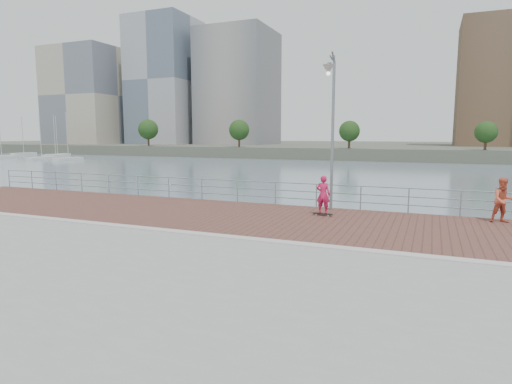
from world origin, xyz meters
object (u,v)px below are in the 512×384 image
at_px(street_lamp, 331,104).
at_px(skateboarder, 323,195).
at_px(bystander, 503,200).
at_px(guardrail, 296,192).

distance_m(street_lamp, skateboarder, 3.93).
bearing_deg(street_lamp, bystander, 1.69).
bearing_deg(guardrail, skateboarder, -47.93).
xyz_separation_m(street_lamp, bystander, (6.78, 0.20, -3.81)).
bearing_deg(street_lamp, guardrail, 151.78).
relative_size(skateboarder, bystander, 0.93).
height_order(street_lamp, skateboarder, street_lamp).
bearing_deg(guardrail, street_lamp, -28.22).
relative_size(guardrail, bystander, 22.40).
height_order(street_lamp, bystander, street_lamp).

